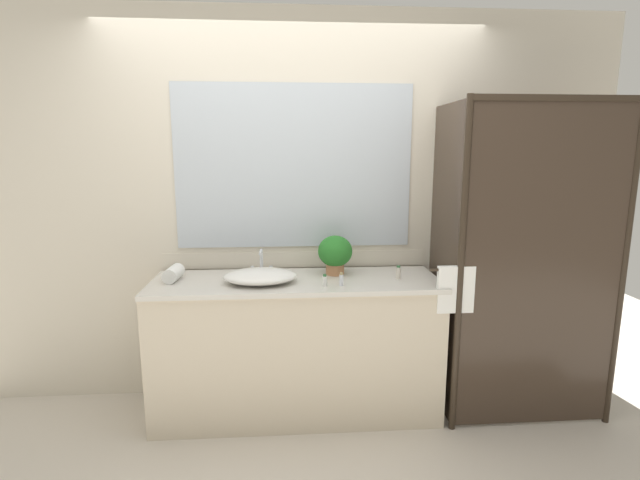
{
  "coord_description": "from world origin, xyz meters",
  "views": [
    {
      "loc": [
        -0.06,
        -2.88,
        1.7
      ],
      "look_at": [
        0.15,
        0.0,
        1.15
      ],
      "focal_mm": 26.61,
      "sensor_mm": 36.0,
      "label": 1
    }
  ],
  "objects": [
    {
      "name": "sink_basin",
      "position": [
        -0.22,
        -0.05,
        0.94
      ],
      "size": [
        0.45,
        0.33,
        0.08
      ],
      "primitive_type": "ellipsoid",
      "color": "white",
      "rests_on": "vanity_cabinet"
    },
    {
      "name": "amenity_bottle_body_wash",
      "position": [
        0.64,
        -0.03,
        0.94
      ],
      "size": [
        0.03,
        0.03,
        0.08
      ],
      "color": "silver",
      "rests_on": "vanity_cabinet"
    },
    {
      "name": "amenity_bottle_lotion",
      "position": [
        0.27,
        -0.15,
        0.94
      ],
      "size": [
        0.03,
        0.03,
        0.08
      ],
      "color": "silver",
      "rests_on": "vanity_cabinet"
    },
    {
      "name": "faucet",
      "position": [
        -0.22,
        0.12,
        0.96
      ],
      "size": [
        0.17,
        0.14,
        0.17
      ],
      "color": "silver",
      "rests_on": "vanity_cabinet"
    },
    {
      "name": "wall_back_with_mirror",
      "position": [
        0.0,
        0.34,
        1.31
      ],
      "size": [
        4.4,
        0.06,
        2.6
      ],
      "color": "beige",
      "rests_on": "ground_plane"
    },
    {
      "name": "amenity_bottle_conditioner",
      "position": [
        0.17,
        -0.17,
        0.93
      ],
      "size": [
        0.03,
        0.03,
        0.07
      ],
      "color": "white",
      "rests_on": "vanity_cabinet"
    },
    {
      "name": "potted_plant",
      "position": [
        0.26,
        0.11,
        1.04
      ],
      "size": [
        0.22,
        0.22,
        0.26
      ],
      "color": "#B77A51",
      "rests_on": "vanity_cabinet"
    },
    {
      "name": "shower_enclosure",
      "position": [
        1.28,
        -0.19,
        1.02
      ],
      "size": [
        1.2,
        0.59,
        2.0
      ],
      "color": "#2D2319",
      "rests_on": "ground_plane"
    },
    {
      "name": "vanity_cabinet",
      "position": [
        0.0,
        0.01,
        0.45
      ],
      "size": [
        1.8,
        0.58,
        0.9
      ],
      "color": "beige",
      "rests_on": "ground_plane"
    },
    {
      "name": "ground_plane",
      "position": [
        0.0,
        0.0,
        0.0
      ],
      "size": [
        8.0,
        8.0,
        0.0
      ],
      "primitive_type": "plane",
      "color": "beige"
    },
    {
      "name": "rolled_towel_near_edge",
      "position": [
        -0.76,
        0.03,
        0.95
      ],
      "size": [
        0.11,
        0.19,
        0.09
      ],
      "primitive_type": "cylinder",
      "rotation": [
        1.57,
        0.0,
        -0.08
      ],
      "color": "white",
      "rests_on": "vanity_cabinet"
    }
  ]
}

